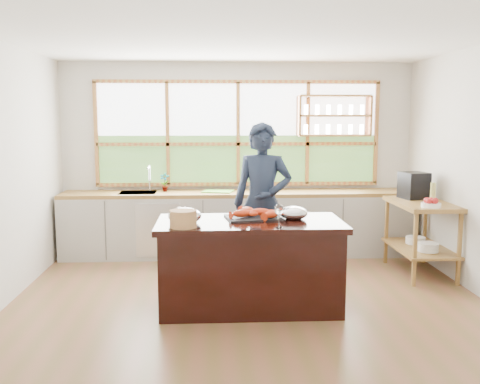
{
  "coord_description": "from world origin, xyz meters",
  "views": [
    {
      "loc": [
        -0.37,
        -5.43,
        1.92
      ],
      "look_at": [
        -0.08,
        0.15,
        1.14
      ],
      "focal_mm": 40.0,
      "sensor_mm": 36.0,
      "label": 1
    }
  ],
  "objects": [
    {
      "name": "ground_plane",
      "position": [
        0.0,
        0.0,
        0.0
      ],
      "size": [
        5.0,
        5.0,
        0.0
      ],
      "primitive_type": "plane",
      "color": "brown"
    },
    {
      "name": "room_shell",
      "position": [
        0.02,
        0.51,
        1.75
      ],
      "size": [
        5.02,
        4.52,
        2.71
      ],
      "color": "silver",
      "rests_on": "ground_plane"
    },
    {
      "name": "back_counter",
      "position": [
        -0.02,
        1.94,
        0.45
      ],
      "size": [
        4.9,
        0.63,
        0.9
      ],
      "color": "#ABAAA0",
      "rests_on": "ground_plane"
    },
    {
      "name": "right_shelf_unit",
      "position": [
        2.19,
        0.89,
        0.6
      ],
      "size": [
        0.62,
        1.1,
        0.9
      ],
      "color": "olive",
      "rests_on": "ground_plane"
    },
    {
      "name": "island",
      "position": [
        0.0,
        -0.2,
        0.45
      ],
      "size": [
        1.85,
        0.9,
        0.9
      ],
      "color": "black",
      "rests_on": "ground_plane"
    },
    {
      "name": "cook",
      "position": [
        0.21,
        0.67,
        0.93
      ],
      "size": [
        0.77,
        0.59,
        1.87
      ],
      "primitive_type": "imported",
      "rotation": [
        0.0,
        0.0,
        -0.23
      ],
      "color": "#182133",
      "rests_on": "ground_plane"
    },
    {
      "name": "potted_plant",
      "position": [
        -1.04,
        2.0,
        1.03
      ],
      "size": [
        0.16,
        0.12,
        0.26
      ],
      "primitive_type": "imported",
      "rotation": [
        0.0,
        0.0,
        -0.21
      ],
      "color": "slate",
      "rests_on": "back_counter"
    },
    {
      "name": "cutting_board",
      "position": [
        -0.29,
        1.94,
        0.91
      ],
      "size": [
        0.46,
        0.39,
        0.01
      ],
      "primitive_type": "cube",
      "rotation": [
        0.0,
        0.0,
        -0.26
      ],
      "color": "#61B937",
      "rests_on": "back_counter"
    },
    {
      "name": "espresso_machine",
      "position": [
        2.19,
        1.18,
        1.07
      ],
      "size": [
        0.35,
        0.37,
        0.34
      ],
      "primitive_type": "cube",
      "rotation": [
        0.0,
        0.0,
        0.21
      ],
      "color": "black",
      "rests_on": "right_shelf_unit"
    },
    {
      "name": "wine_bottle",
      "position": [
        2.24,
        0.71,
        1.03
      ],
      "size": [
        0.08,
        0.08,
        0.26
      ],
      "primitive_type": "cylinder",
      "rotation": [
        0.0,
        0.0,
        0.17
      ],
      "color": "tan",
      "rests_on": "right_shelf_unit"
    },
    {
      "name": "fruit_bowl",
      "position": [
        2.14,
        0.51,
        0.95
      ],
      "size": [
        0.22,
        0.22,
        0.11
      ],
      "color": "white",
      "rests_on": "right_shelf_unit"
    },
    {
      "name": "slate_board",
      "position": [
        0.05,
        -0.07,
        0.91
      ],
      "size": [
        0.6,
        0.48,
        0.02
      ],
      "primitive_type": "cube",
      "rotation": [
        0.0,
        0.0,
        0.15
      ],
      "color": "black",
      "rests_on": "island"
    },
    {
      "name": "lobster_pile",
      "position": [
        0.07,
        -0.07,
        0.96
      ],
      "size": [
        0.52,
        0.44,
        0.08
      ],
      "color": "#E2410E",
      "rests_on": "slate_board"
    },
    {
      "name": "mixing_bowl_left",
      "position": [
        -0.64,
        -0.27,
        0.97
      ],
      "size": [
        0.33,
        0.33,
        0.16
      ],
      "primitive_type": "ellipsoid",
      "color": "silver",
      "rests_on": "island"
    },
    {
      "name": "mixing_bowl_right",
      "position": [
        0.45,
        -0.12,
        0.96
      ],
      "size": [
        0.29,
        0.29,
        0.14
      ],
      "primitive_type": "ellipsoid",
      "color": "silver",
      "rests_on": "island"
    },
    {
      "name": "wine_glass",
      "position": [
        0.25,
        -0.54,
        1.06
      ],
      "size": [
        0.08,
        0.08,
        0.22
      ],
      "color": "silver",
      "rests_on": "island"
    },
    {
      "name": "wicker_basket",
      "position": [
        -0.65,
        -0.49,
        0.98
      ],
      "size": [
        0.25,
        0.25,
        0.16
      ],
      "primitive_type": "cylinder",
      "color": "tan",
      "rests_on": "island"
    },
    {
      "name": "parchment_roll",
      "position": [
        -0.72,
        0.08,
        0.94
      ],
      "size": [
        0.09,
        0.3,
        0.08
      ],
      "primitive_type": "cylinder",
      "rotation": [
        1.57,
        0.0,
        0.04
      ],
      "color": "white",
      "rests_on": "island"
    }
  ]
}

